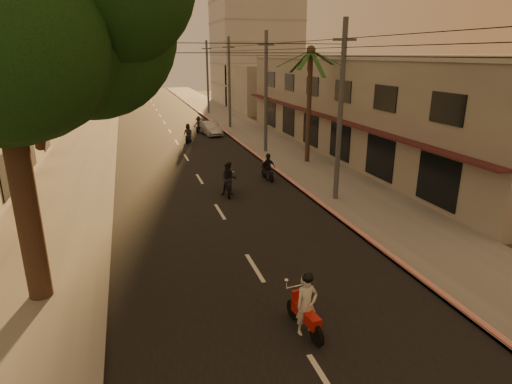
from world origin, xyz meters
TOP-DOWN VIEW (x-y plane):
  - ground at (0.00, 0.00)m, footprint 160.00×160.00m
  - road at (0.00, 20.00)m, footprint 10.00×140.00m
  - sidewalk_right at (7.50, 20.00)m, footprint 5.00×140.00m
  - sidewalk_left at (-7.50, 20.00)m, footprint 5.00×140.00m
  - curb_stripe at (5.10, 15.00)m, footprint 0.20×60.00m
  - shophouse_row at (13.95, 18.00)m, footprint 8.80×34.20m
  - distant_tower at (16.00, 56.00)m, footprint 12.10×12.10m
  - broadleaf_tree at (-6.61, 2.14)m, footprint 9.60×8.70m
  - palm_tree at (8.00, 16.00)m, footprint 5.00×5.00m
  - utility_poles at (6.20, 20.00)m, footprint 1.20×48.26m
  - filler_right at (14.00, 45.00)m, footprint 8.00×14.00m
  - filler_left_near at (-14.00, 34.00)m, footprint 8.00×14.00m
  - filler_left_far at (-14.00, 52.00)m, footprint 8.00×14.00m
  - scooter_red at (0.28, -1.98)m, footprint 0.80×1.90m
  - scooter_mid_a at (1.03, 10.44)m, footprint 1.19×1.92m
  - scooter_mid_b at (3.97, 12.62)m, footprint 0.99×1.71m
  - scooter_far_a at (0.97, 25.62)m, footprint 1.10×1.65m
  - scooter_far_b at (2.67, 30.42)m, footprint 1.41×1.54m
  - parked_car at (3.54, 28.80)m, footprint 2.23×4.14m

SIDE VIEW (x-z plane):
  - ground at x=0.00m, z-range 0.00..0.00m
  - road at x=0.00m, z-range 0.00..0.02m
  - sidewalk_right at x=7.50m, z-range 0.00..0.12m
  - sidewalk_left at x=-7.50m, z-range 0.00..0.12m
  - curb_stripe at x=5.10m, z-range 0.00..0.20m
  - parked_car at x=3.54m, z-range 0.00..1.26m
  - scooter_far_b at x=2.67m, z-range -0.06..1.55m
  - scooter_mid_b at x=3.97m, z-range -0.09..1.59m
  - scooter_far_a at x=0.97m, z-range -0.07..1.62m
  - scooter_red at x=0.28m, z-range -0.11..1.76m
  - scooter_mid_a at x=1.03m, z-range -0.09..1.83m
  - filler_left_near at x=-14.00m, z-range 0.00..4.40m
  - filler_right at x=14.00m, z-range 0.00..6.00m
  - filler_left_far at x=-14.00m, z-range 0.00..7.00m
  - shophouse_row at x=13.95m, z-range 0.00..7.30m
  - utility_poles at x=6.20m, z-range 2.04..11.04m
  - palm_tree at x=8.00m, z-range 3.05..11.25m
  - broadleaf_tree at x=-6.61m, z-range 2.43..14.53m
  - distant_tower at x=16.00m, z-range 0.00..28.00m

